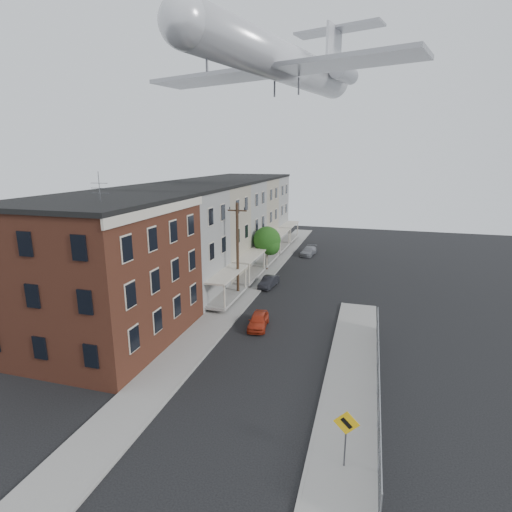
{
  "coord_description": "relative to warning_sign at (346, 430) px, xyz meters",
  "views": [
    {
      "loc": [
        5.98,
        -15.93,
        13.01
      ],
      "look_at": [
        -0.77,
        7.43,
        6.95
      ],
      "focal_mm": 28.0,
      "sensor_mm": 36.0,
      "label": 1
    }
  ],
  "objects": [
    {
      "name": "ground",
      "position": [
        -5.6,
        1.03,
        -1.88
      ],
      "size": [
        120.0,
        120.0,
        0.0
      ],
      "primitive_type": "plane",
      "color": "black",
      "rests_on": "ground"
    },
    {
      "name": "sidewalk_left",
      "position": [
        -11.1,
        25.03,
        -1.82
      ],
      "size": [
        3.0,
        62.0,
        0.12
      ],
      "primitive_type": "cube",
      "color": "gray",
      "rests_on": "ground"
    },
    {
      "name": "sidewalk_right",
      "position": [
        -0.1,
        7.03,
        -1.82
      ],
      "size": [
        3.0,
        26.0,
        0.12
      ],
      "primitive_type": "cube",
      "color": "gray",
      "rests_on": "ground"
    },
    {
      "name": "curb_left",
      "position": [
        -9.65,
        25.03,
        -1.81
      ],
      "size": [
        0.15,
        62.0,
        0.14
      ],
      "primitive_type": "cube",
      "color": "gray",
      "rests_on": "ground"
    },
    {
      "name": "curb_right",
      "position": [
        -1.55,
        7.03,
        -1.81
      ],
      "size": [
        0.15,
        26.0,
        0.14
      ],
      "primitive_type": "cube",
      "color": "gray",
      "rests_on": "ground"
    },
    {
      "name": "corner_building",
      "position": [
        -17.6,
        8.03,
        3.28
      ],
      "size": [
        10.31,
        12.3,
        12.15
      ],
      "color": "#361911",
      "rests_on": "ground"
    },
    {
      "name": "row_house_a",
      "position": [
        -17.56,
        17.53,
        3.25
      ],
      "size": [
        11.98,
        7.0,
        10.3
      ],
      "color": "slate",
      "rests_on": "ground"
    },
    {
      "name": "row_house_b",
      "position": [
        -17.56,
        24.53,
        3.25
      ],
      "size": [
        11.98,
        7.0,
        10.3
      ],
      "color": "gray",
      "rests_on": "ground"
    },
    {
      "name": "row_house_c",
      "position": [
        -17.56,
        31.53,
        3.25
      ],
      "size": [
        11.98,
        7.0,
        10.3
      ],
      "color": "slate",
      "rests_on": "ground"
    },
    {
      "name": "row_house_d",
      "position": [
        -17.56,
        38.53,
        3.25
      ],
      "size": [
        11.98,
        7.0,
        10.3
      ],
      "color": "gray",
      "rests_on": "ground"
    },
    {
      "name": "row_house_e",
      "position": [
        -17.56,
        45.53,
        3.25
      ],
      "size": [
        11.98,
        7.0,
        10.3
      ],
      "color": "slate",
      "rests_on": "ground"
    },
    {
      "name": "chainlink_fence",
      "position": [
        1.4,
        6.03,
        -0.89
      ],
      "size": [
        0.06,
        18.06,
        1.9
      ],
      "color": "gray",
      "rests_on": "ground"
    },
    {
      "name": "warning_sign",
      "position": [
        0.0,
        0.0,
        0.0
      ],
      "size": [
        1.1,
        0.11,
        2.8
      ],
      "color": "#515156",
      "rests_on": "ground"
    },
    {
      "name": "utility_pole",
      "position": [
        -11.2,
        19.03,
        2.79
      ],
      "size": [
        1.8,
        0.26,
        9.0
      ],
      "color": "black",
      "rests_on": "ground"
    },
    {
      "name": "street_tree",
      "position": [
        -10.87,
        28.95,
        1.57
      ],
      "size": [
        3.22,
        3.2,
        5.2
      ],
      "color": "black",
      "rests_on": "ground"
    },
    {
      "name": "car_near",
      "position": [
        -7.5,
        12.99,
        -1.3
      ],
      "size": [
        1.78,
        3.58,
        1.17
      ],
      "primitive_type": "imported",
      "rotation": [
        0.0,
        0.0,
        0.12
      ],
      "color": "#AE2E16",
      "rests_on": "ground"
    },
    {
      "name": "car_mid",
      "position": [
        -9.2,
        22.94,
        -1.32
      ],
      "size": [
        1.56,
        3.5,
        1.12
      ],
      "primitive_type": "imported",
      "rotation": [
        0.0,
        0.0,
        -0.12
      ],
      "color": "black",
      "rests_on": "ground"
    },
    {
      "name": "car_far",
      "position": [
        -7.4,
        37.74,
        -1.31
      ],
      "size": [
        2.01,
        4.08,
        1.14
      ],
      "primitive_type": "imported",
      "rotation": [
        0.0,
        0.0,
        -0.11
      ],
      "color": "gray",
      "rests_on": "ground"
    },
    {
      "name": "airplane",
      "position": [
        -8.14,
        24.09,
        19.53
      ],
      "size": [
        25.96,
        29.69,
        8.57
      ],
      "color": "silver",
      "rests_on": "ground"
    }
  ]
}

